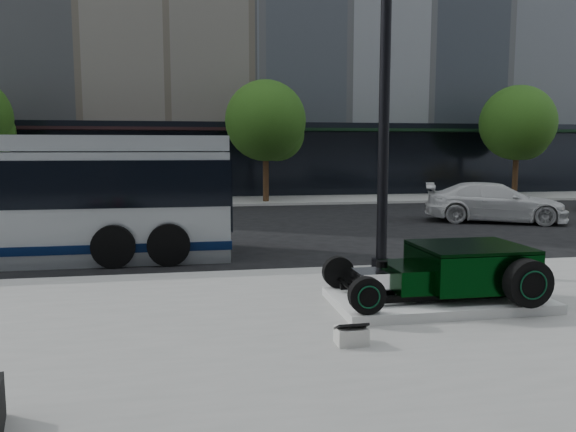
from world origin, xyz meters
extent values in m
plane|color=black|center=(0.00, 0.00, 0.00)|extent=(120.00, 120.00, 0.00)
cube|color=gray|center=(0.00, 14.00, 0.06)|extent=(70.00, 4.00, 0.12)
cube|color=black|center=(-10.00, 16.20, 2.00)|extent=(22.00, 0.50, 4.00)
cube|color=black|center=(13.00, 16.20, 2.00)|extent=(24.00, 0.50, 4.00)
cube|color=black|center=(-10.00, 15.60, 3.60)|extent=(22.00, 1.60, 0.15)
cube|color=black|center=(13.00, 15.60, 3.60)|extent=(24.00, 1.60, 0.15)
cylinder|color=black|center=(1.00, 13.00, 1.42)|extent=(0.28, 0.28, 2.60)
sphere|color=#12350E|center=(1.00, 13.00, 3.92)|extent=(3.80, 3.80, 3.80)
sphere|color=#12350E|center=(1.60, 13.30, 3.32)|extent=(2.60, 2.60, 2.60)
cylinder|color=black|center=(14.00, 13.00, 1.42)|extent=(0.28, 0.28, 2.60)
sphere|color=#12350E|center=(14.00, 13.00, 3.92)|extent=(3.80, 3.80, 3.80)
sphere|color=#12350E|center=(14.60, 13.30, 3.32)|extent=(2.60, 2.60, 2.60)
cube|color=silver|center=(1.26, -5.13, 0.20)|extent=(3.40, 1.80, 0.15)
cube|color=black|center=(1.26, -5.58, 0.37)|extent=(3.00, 0.08, 0.10)
cube|color=black|center=(1.26, -4.68, 0.37)|extent=(3.00, 0.08, 0.10)
cube|color=black|center=(1.81, -5.13, 0.72)|extent=(1.70, 1.45, 0.62)
cube|color=black|center=(1.81, -5.13, 1.05)|extent=(1.70, 1.45, 0.06)
cube|color=black|center=(0.71, -5.13, 0.60)|extent=(0.55, 1.05, 0.38)
cube|color=silver|center=(0.16, -5.13, 0.55)|extent=(0.55, 0.55, 0.34)
cylinder|color=black|center=(0.31, -5.13, 0.82)|extent=(0.18, 0.18, 0.10)
cylinder|color=black|center=(-0.19, -5.13, 0.43)|extent=(0.06, 1.55, 0.06)
cylinder|color=black|center=(2.31, -5.98, 0.63)|extent=(0.72, 0.24, 0.72)
cylinder|color=black|center=(2.31, -6.11, 0.63)|extent=(0.37, 0.02, 0.37)
torus|color=#0B3D23|center=(2.31, -6.12, 0.63)|extent=(0.44, 0.02, 0.44)
cylinder|color=black|center=(2.31, -4.28, 0.63)|extent=(0.72, 0.24, 0.72)
cylinder|color=black|center=(2.31, -4.16, 0.63)|extent=(0.37, 0.02, 0.37)
torus|color=#0B3D23|center=(2.31, -4.15, 0.63)|extent=(0.44, 0.02, 0.44)
cylinder|color=black|center=(-0.19, -5.91, 0.54)|extent=(0.54, 0.16, 0.54)
cylinder|color=black|center=(-0.19, -6.00, 0.54)|extent=(0.28, 0.02, 0.28)
torus|color=#0B3D23|center=(-0.19, -6.01, 0.54)|extent=(0.34, 0.02, 0.34)
cylinder|color=black|center=(-0.19, -4.35, 0.54)|extent=(0.54, 0.16, 0.54)
cylinder|color=black|center=(-0.19, -4.27, 0.54)|extent=(0.28, 0.02, 0.28)
torus|color=#0B3D23|center=(-0.19, -4.26, 0.54)|extent=(0.34, 0.02, 0.34)
cube|color=silver|center=(-0.65, -6.68, 0.23)|extent=(0.40, 0.30, 0.22)
cube|color=black|center=(-0.65, -6.68, 0.35)|extent=(0.40, 0.29, 0.15)
cylinder|color=black|center=(1.33, -2.28, 3.82)|extent=(0.22, 0.22, 7.40)
cylinder|color=black|center=(1.33, -2.28, 0.21)|extent=(0.41, 0.41, 0.18)
cube|color=black|center=(-1.70, 0.59, 1.55)|extent=(0.06, 2.30, 1.70)
cylinder|color=black|center=(-4.33, -0.71, 0.48)|extent=(0.96, 0.28, 0.96)
cylinder|color=black|center=(-4.33, 1.89, 0.48)|extent=(0.96, 0.28, 0.96)
cylinder|color=black|center=(-3.13, -0.71, 0.48)|extent=(0.96, 0.28, 0.96)
cylinder|color=black|center=(-3.13, 1.89, 0.48)|extent=(0.96, 0.28, 0.96)
imported|color=silver|center=(8.17, 4.96, 0.71)|extent=(5.25, 3.73, 1.41)
camera|label=1|loc=(-2.70, -13.44, 2.64)|focal=35.00mm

